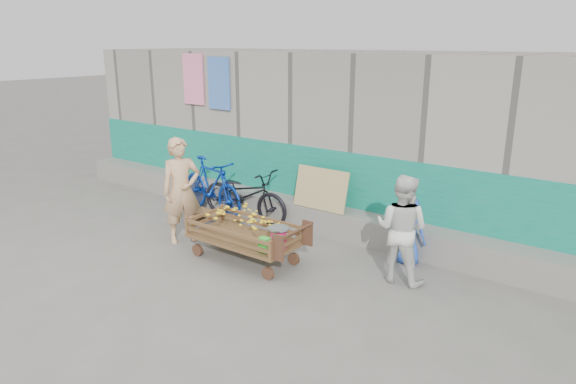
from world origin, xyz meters
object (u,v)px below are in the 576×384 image
Objects in this scene: bicycle_blue at (212,186)px; child at (409,231)px; vendor_man at (181,191)px; banana_cart at (242,227)px; woman at (401,229)px; bench at (216,218)px; bicycle_dark at (245,195)px.

child is at bearing -78.91° from bicycle_blue.
vendor_man is 1.71× the size of child.
vendor_man reaches higher than bicycle_blue.
banana_cart is 2.33m from woman.
woman is (3.49, 0.76, -0.11)m from vendor_man.
bench is 0.57× the size of bicycle_blue.
bicycle_blue is (-0.64, 1.32, -0.33)m from vendor_man.
vendor_man reaches higher than bicycle_dark.
woman is 3.41m from bicycle_dark.
woman is 4.17m from bicycle_blue.
vendor_man reaches higher than bench.
banana_cart is 1.81× the size of bench.
vendor_man is at bearing -143.54° from bicycle_blue.
vendor_man is at bearing 25.11° from child.
child is at bearing -92.69° from bicycle_dark.
bicycle_dark is (-3.34, 0.61, -0.26)m from woman.
woman is 0.66m from child.
bench is 3.54m from woman.
vendor_man is 0.92× the size of bicycle_dark.
bicycle_dark reaches higher than banana_cart.
vendor_man is (-1.30, 0.00, 0.34)m from banana_cart.
banana_cart is 1.56m from bench.
bicycle_blue is (-0.63, 0.55, 0.35)m from bench.
vendor_man is 1.15× the size of woman.
vendor_man is 3.57m from woman.
child is 3.21m from bicycle_dark.
bicycle_dark is 1.05× the size of bicycle_blue.
banana_cart is 2.35m from bicycle_blue.
woman is at bearing -0.15° from bench.
banana_cart is 1.80m from bicycle_dark.
child reaches higher than bicycle_dark.
banana_cart is at bearing -113.75° from bicycle_blue.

